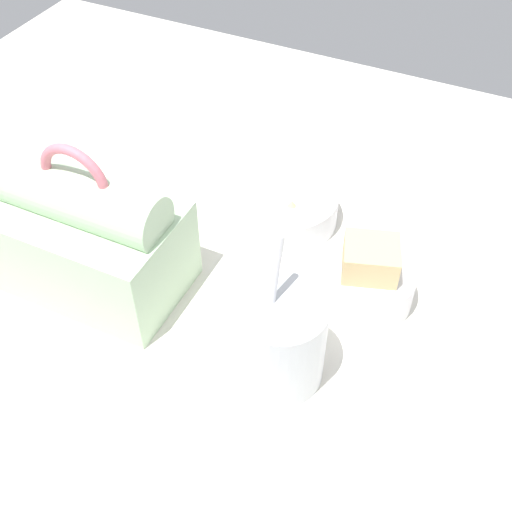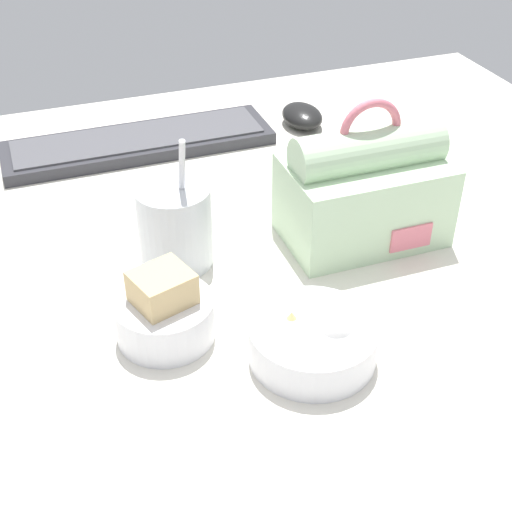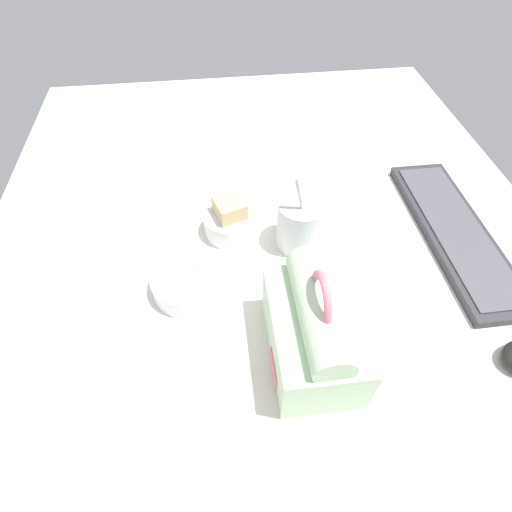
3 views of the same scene
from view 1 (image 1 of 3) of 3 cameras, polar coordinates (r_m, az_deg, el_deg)
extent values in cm
cube|color=silver|center=(67.71, 2.96, -7.09)|extent=(140.00, 110.00, 2.00)
cube|color=#B7D6AD|center=(69.81, -14.33, 0.78)|extent=(19.06, 12.18, 10.25)
cylinder|color=#B7D6AD|center=(65.43, -15.37, 4.93)|extent=(18.11, 5.64, 5.64)
cube|color=#DB707F|center=(76.39, -13.37, 3.27)|extent=(5.34, 0.30, 3.08)
torus|color=#DB707F|center=(63.87, -15.80, 6.65)|extent=(7.67, 1.00, 7.67)
cylinder|color=silver|center=(59.88, 2.14, -7.54)|extent=(8.57, 8.57, 9.83)
cylinder|color=gold|center=(56.26, 2.26, -4.72)|extent=(7.54, 7.54, 0.60)
cylinder|color=silver|center=(55.63, 1.87, -3.30)|extent=(0.70, 3.41, 11.14)
cylinder|color=silver|center=(68.79, 9.74, -2.53)|extent=(10.13, 10.13, 4.55)
cube|color=tan|center=(66.97, 10.00, -1.10)|extent=(6.86, 6.54, 6.37)
cylinder|color=silver|center=(77.20, 2.56, 4.45)|extent=(12.76, 12.76, 4.06)
ellipsoid|color=white|center=(77.51, 1.58, 6.07)|extent=(3.47, 3.47, 4.08)
cone|color=#F4DB84|center=(74.78, 3.16, 3.93)|extent=(5.76, 5.76, 3.45)
sphere|color=#4C5623|center=(79.96, 3.41, 6.26)|extent=(1.53, 1.53, 1.53)
sphere|color=#4C5623|center=(79.58, 2.85, 6.06)|extent=(1.53, 1.53, 1.53)
sphere|color=#4C5623|center=(78.95, 2.54, 5.70)|extent=(1.53, 1.53, 1.53)
sphere|color=#4C5623|center=(78.25, 2.58, 5.27)|extent=(1.53, 1.53, 1.53)
camera|label=2|loc=(1.01, 34.15, 38.31)|focal=50.00mm
camera|label=3|loc=(0.80, -38.51, 41.55)|focal=28.00mm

